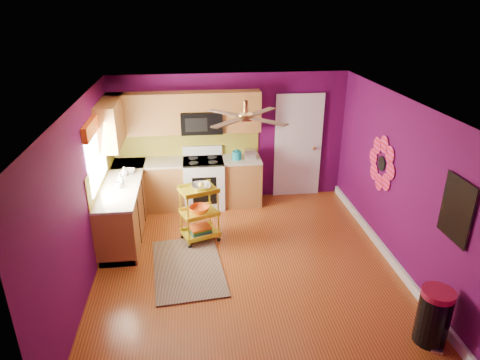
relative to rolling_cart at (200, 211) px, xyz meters
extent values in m
plane|color=brown|center=(0.66, -0.86, -0.54)|extent=(5.00, 5.00, 0.00)
cube|color=#520946|center=(0.66, 1.64, 0.71)|extent=(4.50, 0.04, 2.50)
cube|color=#520946|center=(0.66, -3.36, 0.71)|extent=(4.50, 0.04, 2.50)
cube|color=#520946|center=(-1.59, -0.86, 0.71)|extent=(0.04, 5.00, 2.50)
cube|color=#520946|center=(2.91, -0.86, 0.71)|extent=(0.04, 5.00, 2.50)
cube|color=silver|center=(0.66, -0.86, 1.96)|extent=(4.50, 5.00, 0.04)
cube|color=white|center=(2.88, -0.86, -0.47)|extent=(0.05, 4.90, 0.14)
cube|color=brown|center=(-1.29, 0.49, -0.09)|extent=(0.60, 2.30, 0.90)
cube|color=brown|center=(-0.19, 1.34, -0.09)|extent=(2.80, 0.60, 0.90)
cube|color=beige|center=(-1.29, 0.49, 0.38)|extent=(0.63, 2.30, 0.04)
cube|color=beige|center=(-0.19, 1.34, 0.38)|extent=(2.80, 0.63, 0.04)
cube|color=black|center=(-1.29, 0.49, -0.49)|extent=(0.54, 2.30, 0.10)
cube|color=black|center=(-0.19, 1.34, -0.49)|extent=(2.80, 0.54, 0.10)
cube|color=white|center=(0.11, 1.31, -0.08)|extent=(0.76, 0.66, 0.92)
cube|color=black|center=(0.11, 1.31, 0.38)|extent=(0.76, 0.62, 0.03)
cube|color=white|center=(0.11, 1.59, 0.50)|extent=(0.76, 0.06, 0.18)
cube|color=black|center=(0.11, 0.98, -0.09)|extent=(0.45, 0.02, 0.55)
cube|color=brown|center=(-0.93, 1.47, 1.28)|extent=(1.32, 0.33, 0.75)
cube|color=brown|center=(0.85, 1.47, 1.28)|extent=(0.72, 0.33, 0.75)
cube|color=brown|center=(0.11, 1.47, 1.49)|extent=(0.76, 0.33, 0.34)
cube|color=brown|center=(-1.42, 0.99, 1.28)|extent=(0.33, 1.30, 0.75)
cube|color=black|center=(0.11, 1.44, 1.11)|extent=(0.76, 0.38, 0.40)
cube|color=olive|center=(-0.19, 1.63, 0.65)|extent=(2.80, 0.01, 0.51)
cube|color=olive|center=(-1.58, 0.49, 0.65)|extent=(0.01, 2.30, 0.51)
cube|color=white|center=(-1.57, 0.19, 1.01)|extent=(0.03, 1.20, 1.00)
cube|color=#D35212|center=(-1.54, 0.19, 1.48)|extent=(0.08, 1.35, 0.22)
cube|color=white|center=(2.01, 1.61, 0.48)|extent=(0.85, 0.04, 2.05)
cube|color=white|center=(2.01, 1.59, 0.48)|extent=(0.95, 0.02, 2.15)
sphere|color=#BF8C3F|center=(2.33, 1.56, 0.46)|extent=(0.07, 0.07, 0.07)
cylinder|color=black|center=(2.89, -0.26, 0.81)|extent=(0.01, 0.24, 0.24)
cube|color=#19A5A3|center=(2.89, -2.26, 1.01)|extent=(0.03, 0.52, 0.72)
cube|color=black|center=(2.88, -2.26, 1.01)|extent=(0.01, 0.56, 0.76)
cylinder|color=#BF8C3F|center=(0.66, -0.66, 1.88)|extent=(0.06, 0.06, 0.16)
cylinder|color=#BF8C3F|center=(0.66, -0.66, 1.74)|extent=(0.20, 0.20, 0.08)
cube|color=#4C2D19|center=(0.93, -0.39, 1.74)|extent=(0.47, 0.47, 0.01)
cube|color=#4C2D19|center=(0.40, -0.39, 1.74)|extent=(0.47, 0.47, 0.01)
cube|color=#4C2D19|center=(0.40, -0.93, 1.74)|extent=(0.47, 0.47, 0.01)
cube|color=#4C2D19|center=(0.93, -0.93, 1.74)|extent=(0.47, 0.47, 0.01)
cube|color=black|center=(-0.22, -0.79, -0.53)|extent=(1.16, 1.74, 0.02)
cylinder|color=yellow|center=(-0.19, -0.26, -0.05)|extent=(0.03, 0.03, 0.90)
cylinder|color=yellow|center=(0.30, -0.08, -0.05)|extent=(0.03, 0.03, 0.90)
cylinder|color=yellow|center=(-0.31, 0.08, -0.05)|extent=(0.03, 0.03, 0.90)
cylinder|color=yellow|center=(0.17, 0.25, -0.05)|extent=(0.03, 0.03, 0.90)
sphere|color=black|center=(-0.19, -0.26, -0.51)|extent=(0.06, 0.06, 0.06)
sphere|color=black|center=(0.30, -0.08, -0.51)|extent=(0.06, 0.06, 0.06)
sphere|color=black|center=(-0.31, 0.08, -0.51)|extent=(0.06, 0.06, 0.06)
sphere|color=black|center=(0.17, 0.25, -0.51)|extent=(0.06, 0.06, 0.06)
cube|color=yellow|center=(-0.01, 0.00, 0.38)|extent=(0.69, 0.59, 0.03)
cube|color=yellow|center=(-0.01, 0.00, -0.03)|extent=(0.69, 0.59, 0.03)
cube|color=yellow|center=(-0.01, 0.00, -0.41)|extent=(0.69, 0.59, 0.03)
imported|color=beige|center=(0.04, 0.01, 0.43)|extent=(0.41, 0.41, 0.08)
sphere|color=yellow|center=(0.04, 0.01, 0.46)|extent=(0.11, 0.11, 0.11)
imported|color=#D35212|center=(-0.01, 0.00, 0.03)|extent=(0.42, 0.42, 0.10)
cube|color=navy|center=(-0.01, 0.00, -0.38)|extent=(0.40, 0.35, 0.04)
cube|color=#267233|center=(-0.01, 0.00, -0.34)|extent=(0.40, 0.35, 0.04)
cube|color=#D35212|center=(-0.01, 0.00, -0.30)|extent=(0.40, 0.35, 0.03)
cylinder|color=black|center=(2.63, -2.63, -0.22)|extent=(0.50, 0.50, 0.65)
cylinder|color=#A11736|center=(2.63, -2.63, 0.14)|extent=(0.38, 0.38, 0.08)
cube|color=beige|center=(2.63, -2.82, -0.52)|extent=(0.14, 0.11, 0.03)
cylinder|color=teal|center=(0.76, 1.29, 0.48)|extent=(0.18, 0.18, 0.16)
sphere|color=teal|center=(0.76, 1.29, 0.58)|extent=(0.06, 0.06, 0.06)
cube|color=beige|center=(1.01, 1.32, 0.49)|extent=(0.22, 0.15, 0.18)
imported|color=#EA3F72|center=(-1.29, 0.38, 0.49)|extent=(0.08, 0.08, 0.18)
imported|color=white|center=(-1.26, 0.71, 0.48)|extent=(0.13, 0.13, 0.16)
imported|color=white|center=(-1.21, 0.84, 0.43)|extent=(0.24, 0.24, 0.06)
imported|color=white|center=(-1.28, 0.21, 0.45)|extent=(0.12, 0.12, 0.09)
camera|label=1|loc=(-0.07, -6.28, 3.24)|focal=32.00mm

